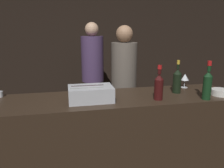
{
  "coord_description": "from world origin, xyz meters",
  "views": [
    {
      "loc": [
        -0.4,
        -1.59,
        1.56
      ],
      "look_at": [
        0.0,
        0.33,
        1.08
      ],
      "focal_mm": 35.0,
      "sensor_mm": 36.0,
      "label": 1
    }
  ],
  "objects_px": {
    "person_in_hoodie": "(93,70)",
    "person_blond_tee": "(124,82)",
    "red_wine_bottle_tall": "(159,85)",
    "champagne_bottle": "(177,80)",
    "wine_glass": "(185,78)",
    "bowl_white": "(220,92)",
    "ice_bin_with_bottles": "(90,93)",
    "red_wine_bottle_burgundy": "(207,84)"
  },
  "relations": [
    {
      "from": "red_wine_bottle_tall",
      "to": "red_wine_bottle_burgundy",
      "type": "height_order",
      "value": "red_wine_bottle_burgundy"
    },
    {
      "from": "person_blond_tee",
      "to": "person_in_hoodie",
      "type": "bearing_deg",
      "value": 110.42
    },
    {
      "from": "ice_bin_with_bottles",
      "to": "champagne_bottle",
      "type": "relative_size",
      "value": 1.18
    },
    {
      "from": "red_wine_bottle_burgundy",
      "to": "person_blond_tee",
      "type": "height_order",
      "value": "person_blond_tee"
    },
    {
      "from": "person_blond_tee",
      "to": "bowl_white",
      "type": "bearing_deg",
      "value": -53.56
    },
    {
      "from": "wine_glass",
      "to": "red_wine_bottle_burgundy",
      "type": "bearing_deg",
      "value": -93.33
    },
    {
      "from": "red_wine_bottle_burgundy",
      "to": "wine_glass",
      "type": "bearing_deg",
      "value": 86.67
    },
    {
      "from": "person_blond_tee",
      "to": "champagne_bottle",
      "type": "bearing_deg",
      "value": -66.99
    },
    {
      "from": "person_in_hoodie",
      "to": "person_blond_tee",
      "type": "height_order",
      "value": "person_in_hoodie"
    },
    {
      "from": "red_wine_bottle_tall",
      "to": "bowl_white",
      "type": "bearing_deg",
      "value": 0.41
    },
    {
      "from": "bowl_white",
      "to": "red_wine_bottle_burgundy",
      "type": "distance_m",
      "value": 0.25
    },
    {
      "from": "ice_bin_with_bottles",
      "to": "bowl_white",
      "type": "distance_m",
      "value": 1.24
    },
    {
      "from": "person_in_hoodie",
      "to": "person_blond_tee",
      "type": "bearing_deg",
      "value": -177.86
    },
    {
      "from": "red_wine_bottle_tall",
      "to": "person_in_hoodie",
      "type": "bearing_deg",
      "value": 102.92
    },
    {
      "from": "ice_bin_with_bottles",
      "to": "red_wine_bottle_burgundy",
      "type": "height_order",
      "value": "red_wine_bottle_burgundy"
    },
    {
      "from": "red_wine_bottle_tall",
      "to": "champagne_bottle",
      "type": "height_order",
      "value": "champagne_bottle"
    },
    {
      "from": "wine_glass",
      "to": "champagne_bottle",
      "type": "distance_m",
      "value": 0.25
    },
    {
      "from": "bowl_white",
      "to": "person_blond_tee",
      "type": "bearing_deg",
      "value": 127.99
    },
    {
      "from": "red_wine_bottle_burgundy",
      "to": "champagne_bottle",
      "type": "distance_m",
      "value": 0.3
    },
    {
      "from": "bowl_white",
      "to": "wine_glass",
      "type": "height_order",
      "value": "wine_glass"
    },
    {
      "from": "person_in_hoodie",
      "to": "ice_bin_with_bottles",
      "type": "bearing_deg",
      "value": 152.58
    },
    {
      "from": "ice_bin_with_bottles",
      "to": "person_blond_tee",
      "type": "xyz_separation_m",
      "value": [
        0.53,
        0.83,
        -0.12
      ]
    },
    {
      "from": "bowl_white",
      "to": "red_wine_bottle_tall",
      "type": "relative_size",
      "value": 0.54
    },
    {
      "from": "wine_glass",
      "to": "bowl_white",
      "type": "bearing_deg",
      "value": -60.66
    },
    {
      "from": "red_wine_bottle_tall",
      "to": "person_in_hoodie",
      "type": "distance_m",
      "value": 1.74
    },
    {
      "from": "red_wine_bottle_tall",
      "to": "champagne_bottle",
      "type": "distance_m",
      "value": 0.32
    },
    {
      "from": "wine_glass",
      "to": "person_in_hoodie",
      "type": "bearing_deg",
      "value": 121.75
    },
    {
      "from": "wine_glass",
      "to": "person_blond_tee",
      "type": "distance_m",
      "value": 0.8
    },
    {
      "from": "ice_bin_with_bottles",
      "to": "champagne_bottle",
      "type": "bearing_deg",
      "value": 5.4
    },
    {
      "from": "red_wine_bottle_burgundy",
      "to": "person_blond_tee",
      "type": "relative_size",
      "value": 0.21
    },
    {
      "from": "wine_glass",
      "to": "red_wine_bottle_tall",
      "type": "relative_size",
      "value": 0.48
    },
    {
      "from": "ice_bin_with_bottles",
      "to": "bowl_white",
      "type": "height_order",
      "value": "ice_bin_with_bottles"
    },
    {
      "from": "bowl_white",
      "to": "red_wine_bottle_tall",
      "type": "height_order",
      "value": "red_wine_bottle_tall"
    },
    {
      "from": "bowl_white",
      "to": "wine_glass",
      "type": "xyz_separation_m",
      "value": [
        -0.19,
        0.33,
        0.08
      ]
    },
    {
      "from": "bowl_white",
      "to": "person_in_hoodie",
      "type": "height_order",
      "value": "person_in_hoodie"
    },
    {
      "from": "champagne_bottle",
      "to": "bowl_white",
      "type": "bearing_deg",
      "value": -23.86
    },
    {
      "from": "red_wine_bottle_tall",
      "to": "person_blond_tee",
      "type": "bearing_deg",
      "value": 94.69
    },
    {
      "from": "bowl_white",
      "to": "person_in_hoodie",
      "type": "bearing_deg",
      "value": 121.28
    },
    {
      "from": "red_wine_bottle_tall",
      "to": "person_blond_tee",
      "type": "xyz_separation_m",
      "value": [
        -0.08,
        0.92,
        -0.18
      ]
    },
    {
      "from": "red_wine_bottle_burgundy",
      "to": "champagne_bottle",
      "type": "xyz_separation_m",
      "value": [
        -0.16,
        0.25,
        -0.02
      ]
    },
    {
      "from": "bowl_white",
      "to": "person_in_hoodie",
      "type": "xyz_separation_m",
      "value": [
        -1.02,
        1.69,
        -0.05
      ]
    },
    {
      "from": "bowl_white",
      "to": "champagne_bottle",
      "type": "xyz_separation_m",
      "value": [
        -0.37,
        0.16,
        0.1
      ]
    }
  ]
}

